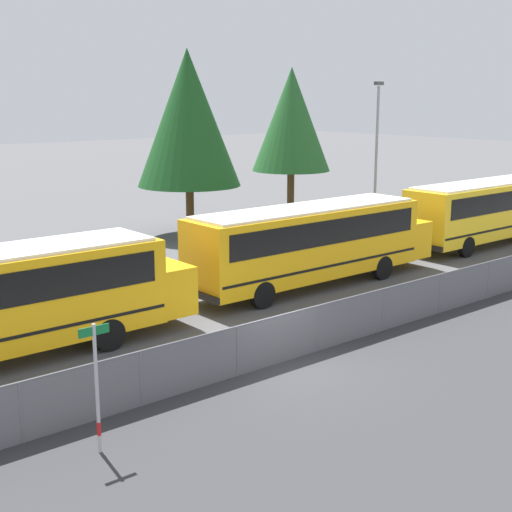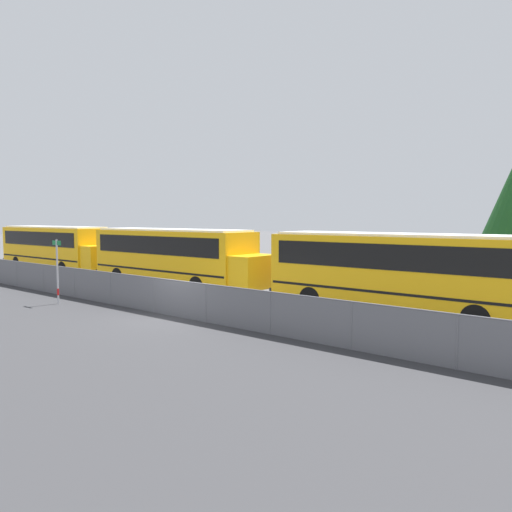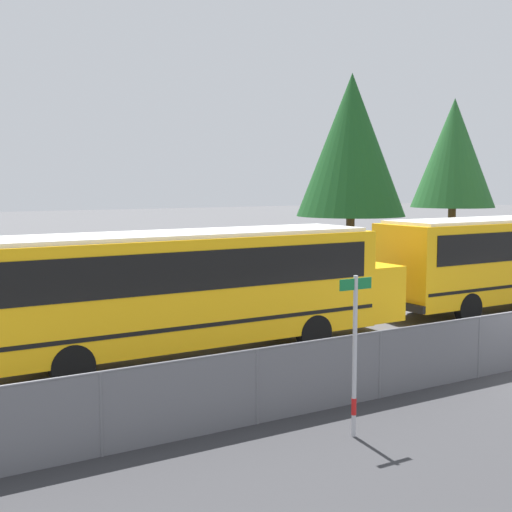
{
  "view_description": "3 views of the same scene",
  "coord_description": "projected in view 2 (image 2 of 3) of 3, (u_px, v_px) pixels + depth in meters",
  "views": [
    {
      "loc": [
        -12.81,
        -14.42,
        7.49
      ],
      "look_at": [
        3.05,
        4.67,
        1.92
      ],
      "focal_mm": 50.0,
      "sensor_mm": 36.0,
      "label": 1
    },
    {
      "loc": [
        14.57,
        -12.82,
        3.86
      ],
      "look_at": [
        -0.76,
        5.61,
        2.02
      ],
      "focal_mm": 35.0,
      "sensor_mm": 36.0,
      "label": 2
    },
    {
      "loc": [
        -14.38,
        -10.99,
        4.52
      ],
      "look_at": [
        -3.7,
        6.21,
        2.4
      ],
      "focal_mm": 50.0,
      "sensor_mm": 36.0,
      "label": 3
    }
  ],
  "objects": [
    {
      "name": "school_bus_2",
      "position": [
        404.0,
        268.0,
        19.27
      ],
      "size": [
        11.96,
        2.54,
        3.26
      ],
      "color": "#EDA80F",
      "rests_on": "ground_plane"
    },
    {
      "name": "street_sign",
      "position": [
        57.0,
        270.0,
        22.26
      ],
      "size": [
        0.7,
        0.09,
        2.9
      ],
      "color": "#B7B7BC",
      "rests_on": "ground_plane"
    },
    {
      "name": "fence",
      "position": [
        179.0,
        298.0,
        19.36
      ],
      "size": [
        63.4,
        0.07,
        1.45
      ],
      "color": "#9EA0A5",
      "rests_on": "ground_plane"
    },
    {
      "name": "school_bus_0",
      "position": [
        56.0,
        245.0,
        35.54
      ],
      "size": [
        11.96,
        2.54,
        3.26
      ],
      "color": "#EDA80F",
      "rests_on": "ground_plane"
    },
    {
      "name": "ground_plane",
      "position": [
        179.0,
        317.0,
        19.41
      ],
      "size": [
        200.0,
        200.0,
        0.0
      ],
      "primitive_type": "plane",
      "color": "#4C4C4F"
    },
    {
      "name": "road_strip",
      "position": [
        26.0,
        348.0,
        14.81
      ],
      "size": [
        97.33,
        12.0,
        0.01
      ],
      "color": "#333335",
      "rests_on": "ground_plane"
    },
    {
      "name": "school_bus_1",
      "position": [
        174.0,
        253.0,
        27.22
      ],
      "size": [
        11.96,
        2.54,
        3.26
      ],
      "color": "#EDA80F",
      "rests_on": "ground_plane"
    }
  ]
}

